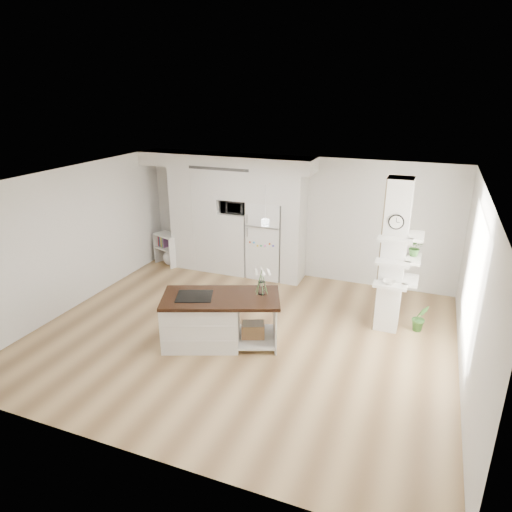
# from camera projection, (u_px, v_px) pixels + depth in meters

# --- Properties ---
(floor) EXTENTS (7.00, 6.00, 0.01)m
(floor) POSITION_uv_depth(u_px,v_px,m) (242.00, 335.00, 7.96)
(floor) COLOR tan
(floor) RESTS_ON ground
(room) EXTENTS (7.04, 6.04, 2.72)m
(room) POSITION_uv_depth(u_px,v_px,m) (241.00, 233.00, 7.31)
(room) COLOR white
(room) RESTS_ON ground
(cabinet_wall) EXTENTS (4.00, 0.71, 2.70)m
(cabinet_wall) POSITION_uv_depth(u_px,v_px,m) (229.00, 208.00, 10.26)
(cabinet_wall) COLOR white
(cabinet_wall) RESTS_ON floor
(refrigerator) EXTENTS (0.78, 0.69, 1.75)m
(refrigerator) POSITION_uv_depth(u_px,v_px,m) (267.00, 239.00, 10.18)
(refrigerator) COLOR white
(refrigerator) RESTS_ON floor
(column) EXTENTS (0.69, 0.90, 2.70)m
(column) POSITION_uv_depth(u_px,v_px,m) (398.00, 259.00, 7.66)
(column) COLOR silver
(column) RESTS_ON floor
(window) EXTENTS (0.00, 2.40, 2.40)m
(window) POSITION_uv_depth(u_px,v_px,m) (473.00, 278.00, 6.51)
(window) COLOR white
(window) RESTS_ON room
(pendant_light) EXTENTS (0.12, 0.12, 0.10)m
(pendant_light) POSITION_uv_depth(u_px,v_px,m) (350.00, 226.00, 6.77)
(pendant_light) COLOR white
(pendant_light) RESTS_ON room
(kitchen_island) EXTENTS (2.11, 1.54, 1.43)m
(kitchen_island) POSITION_uv_depth(u_px,v_px,m) (209.00, 319.00, 7.56)
(kitchen_island) COLOR white
(kitchen_island) RESTS_ON floor
(bookshelf) EXTENTS (0.73, 0.58, 0.76)m
(bookshelf) POSITION_uv_depth(u_px,v_px,m) (169.00, 252.00, 11.02)
(bookshelf) COLOR white
(bookshelf) RESTS_ON floor
(floor_plant_a) EXTENTS (0.35, 0.32, 0.51)m
(floor_plant_a) POSITION_uv_depth(u_px,v_px,m) (420.00, 318.00, 8.01)
(floor_plant_a) COLOR #35692A
(floor_plant_a) RESTS_ON floor
(floor_plant_b) EXTENTS (0.25, 0.25, 0.44)m
(floor_plant_b) POSITION_uv_depth(u_px,v_px,m) (392.00, 298.00, 8.82)
(floor_plant_b) COLOR #35692A
(floor_plant_b) RESTS_ON floor
(microwave) EXTENTS (0.54, 0.37, 0.30)m
(microwave) POSITION_uv_depth(u_px,v_px,m) (235.00, 206.00, 10.14)
(microwave) COLOR #2D2D2D
(microwave) RESTS_ON cabinet_wall
(shelf_plant) EXTENTS (0.27, 0.23, 0.30)m
(shelf_plant) POSITION_uv_depth(u_px,v_px,m) (415.00, 248.00, 7.66)
(shelf_plant) COLOR #35692A
(shelf_plant) RESTS_ON column
(decor_bowl) EXTENTS (0.22, 0.22, 0.05)m
(decor_bowl) POSITION_uv_depth(u_px,v_px,m) (389.00, 282.00, 7.61)
(decor_bowl) COLOR white
(decor_bowl) RESTS_ON column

